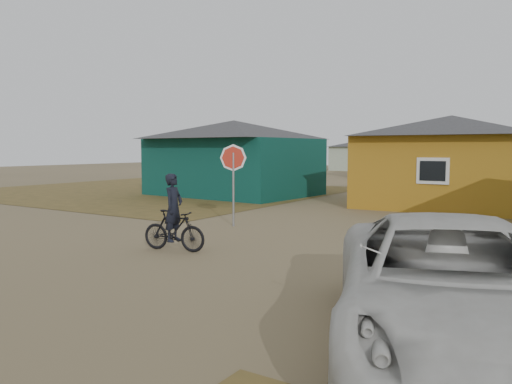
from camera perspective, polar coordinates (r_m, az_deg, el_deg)
ground at (r=11.31m, az=-7.01°, el=-7.77°), size 120.00×120.00×0.00m
grass_nw at (r=30.18m, az=-11.63°, el=0.16°), size 20.00×18.00×0.00m
house_teal at (r=26.93m, az=-2.54°, el=4.05°), size 8.93×7.08×4.00m
house_yellow at (r=22.92m, az=21.33°, el=3.43°), size 7.72×6.76×3.90m
house_pale_west at (r=44.43m, az=15.74°, el=3.98°), size 7.04×6.15×3.60m
house_pale_north at (r=58.40m, az=11.70°, el=4.16°), size 6.28×5.81×3.40m
stop_sign at (r=15.92m, az=-2.61°, el=2.93°), size 0.80×0.40×2.63m
cyclist at (r=12.30m, az=-9.38°, el=-3.50°), size 1.73×0.79×1.89m
vehicle at (r=6.55m, az=21.59°, el=-10.11°), size 4.67×6.50×1.64m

